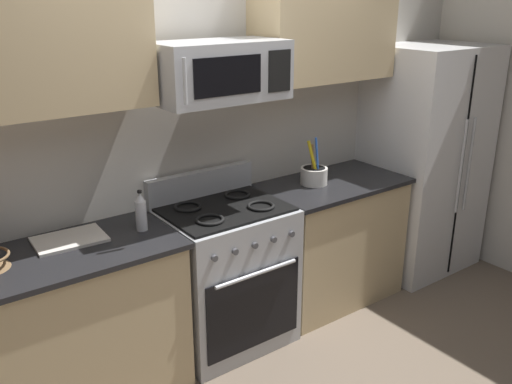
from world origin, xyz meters
TOP-DOWN VIEW (x-y plane):
  - wall_back at (0.00, 1.05)m, footprint 8.00×0.10m
  - counter_left at (-0.97, 0.68)m, footprint 1.16×0.61m
  - range_oven at (-0.00, 0.68)m, footprint 0.76×0.65m
  - counter_right at (0.91, 0.68)m, footprint 1.04×0.61m
  - refrigerator at (1.89, 0.66)m, footprint 0.88×0.72m
  - microwave at (-0.00, 0.71)m, footprint 0.77×0.44m
  - upper_cabinets_left at (-0.97, 0.83)m, footprint 1.15×0.34m
  - upper_cabinets_right at (0.92, 0.83)m, footprint 1.03×0.34m
  - utensil_crock at (0.77, 0.72)m, footprint 0.19×0.19m
  - cutting_board at (-0.91, 0.80)m, footprint 0.38×0.28m
  - bottle_vinegar at (-0.53, 0.70)m, footprint 0.06×0.06m

SIDE VIEW (x-z plane):
  - counter_left at x=-0.97m, z-range 0.00..0.91m
  - counter_right at x=0.91m, z-range 0.00..0.91m
  - range_oven at x=0.00m, z-range -0.07..1.02m
  - refrigerator at x=1.89m, z-range 0.00..1.79m
  - cutting_board at x=-0.91m, z-range 0.91..0.93m
  - utensil_crock at x=0.77m, z-range 0.81..1.15m
  - bottle_vinegar at x=-0.53m, z-range 0.90..1.13m
  - wall_back at x=0.00m, z-range 0.00..2.60m
  - microwave at x=0.00m, z-range 1.58..1.91m
  - upper_cabinets_left at x=-0.97m, z-range 1.60..2.40m
  - upper_cabinets_right at x=0.92m, z-range 1.60..2.40m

